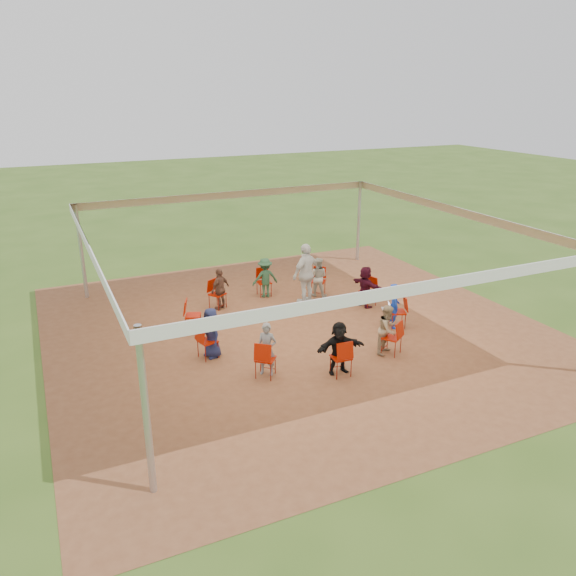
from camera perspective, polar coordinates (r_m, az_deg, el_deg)
name	(u,v)px	position (r m, az deg, el deg)	size (l,w,h in m)	color
ground	(296,329)	(15.59, 0.84, -4.17)	(80.00, 80.00, 0.00)	#39581B
dirt_patch	(296,329)	(15.59, 0.84, -4.15)	(13.00, 13.00, 0.00)	brown
tent	(297,246)	(14.79, 0.88, 4.26)	(10.33, 10.33, 3.00)	#B2B2B7
chair_0	(398,312)	(15.83, 11.09, -2.41)	(0.42, 0.44, 0.90)	#AA1400
chair_1	(368,292)	(17.23, 8.10, -0.38)	(0.42, 0.44, 0.90)	#AA1400
chair_2	(318,282)	(17.98, 3.10, 0.66)	(0.42, 0.44, 0.90)	#AA1400
chair_3	(264,282)	(17.90, -2.45, 0.58)	(0.42, 0.44, 0.90)	#AA1400
chair_4	(217,294)	(16.99, -7.19, -0.63)	(0.42, 0.44, 0.90)	#AA1400
chair_5	(193,316)	(15.51, -9.61, -2.79)	(0.42, 0.44, 0.90)	#AA1400
chair_6	(208,341)	(13.94, -8.17, -5.37)	(0.42, 0.44, 0.90)	#AA1400
chair_7	(265,359)	(12.95, -2.31, -7.22)	(0.42, 0.44, 0.90)	#AA1400
chair_8	(341,357)	(13.07, 5.40, -7.03)	(0.42, 0.44, 0.90)	#AA1400
chair_9	(392,338)	(14.23, 10.49, -4.97)	(0.42, 0.44, 0.90)	#AA1400
person_seated_0	(394,306)	(15.73, 10.71, -1.77)	(0.46, 0.30, 1.27)	#1538B4
person_seated_1	(365,287)	(17.08, 7.86, 0.14)	(1.18, 0.44, 1.27)	#3B0C1B
person_seated_2	(318,277)	(17.81, 3.03, 1.13)	(0.62, 0.36, 1.27)	#B5B29F
person_seated_3	(265,278)	(17.73, -2.34, 1.05)	(0.82, 0.41, 1.27)	#254A2E
person_seated_4	(220,289)	(16.85, -6.90, -0.09)	(0.75, 0.38, 1.27)	brown
person_seated_5	(211,333)	(13.92, -7.78, -4.52)	(0.62, 0.35, 1.27)	#1B2046
person_seated_6	(267,349)	(12.97, -2.16, -6.23)	(0.46, 0.30, 1.27)	slate
person_seated_7	(339,348)	(13.08, 5.20, -6.06)	(1.18, 0.44, 1.27)	black
person_seated_8	(388,329)	(14.19, 10.09, -4.16)	(0.62, 0.36, 1.27)	tan
standing_person	(306,274)	(17.12, 1.87, 1.46)	(1.11, 0.57, 1.89)	silver
cable_coil	(298,311)	(16.73, 1.02, -2.38)	(0.32, 0.32, 0.03)	black
laptop	(388,307)	(15.71, 10.11, -1.92)	(0.34, 0.37, 0.21)	#B7B7BC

